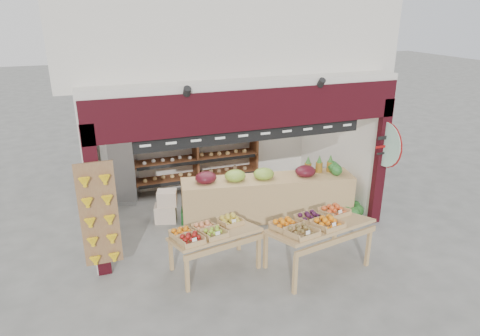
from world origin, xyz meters
name	(u,v)px	position (x,y,z in m)	size (l,w,h in m)	color
ground	(235,220)	(0.00, 0.00, 0.00)	(60.00, 60.00, 0.00)	#61615C
shop_structure	(210,25)	(0.00, 1.61, 3.92)	(6.36, 5.12, 5.40)	beige
banana_board	(100,218)	(-2.73, -1.17, 1.12)	(0.60, 0.15, 1.80)	olive
gift_sign	(386,144)	(2.75, -1.15, 1.75)	(0.04, 0.93, 0.92)	#B6E5CB
back_shelving	(195,144)	(-0.34, 1.94, 1.18)	(3.13, 0.51, 1.92)	brown
refrigerator	(121,167)	(-2.14, 1.87, 0.85)	(0.66, 0.66, 1.70)	silver
cardboard_stack	(178,209)	(-1.15, 0.44, 0.26)	(1.09, 0.79, 0.70)	beige
mid_counter	(267,196)	(0.70, -0.08, 0.50)	(3.72, 1.33, 1.13)	tan
display_table_left	(209,233)	(-1.04, -1.59, 0.72)	(1.57, 1.05, 0.95)	tan
display_table_right	(315,224)	(0.68, -2.12, 0.84)	(1.84, 1.23, 1.08)	tan
watermelon_pile	(347,207)	(2.40, -0.58, 0.19)	(0.72, 0.69, 0.52)	#1B531C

